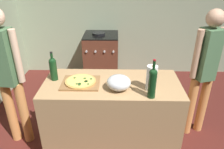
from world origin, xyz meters
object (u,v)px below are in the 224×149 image
at_px(wine_bottle_clear, 53,68).
at_px(person_in_stripes, 8,72).
at_px(pizza, 81,81).
at_px(person_in_red, 204,69).
at_px(mixing_bowl, 119,83).
at_px(stove, 101,57).
at_px(wine_bottle_amber, 152,82).
at_px(paper_towel_roll, 152,78).

bearing_deg(wine_bottle_clear, person_in_stripes, 175.23).
height_order(pizza, person_in_stripes, person_in_stripes).
height_order(wine_bottle_clear, person_in_stripes, person_in_stripes).
relative_size(wine_bottle_clear, person_in_red, 0.20).
height_order(mixing_bowl, stove, mixing_bowl).
distance_m(wine_bottle_clear, stove, 1.93).
xyz_separation_m(pizza, mixing_bowl, (0.41, -0.10, 0.05)).
height_order(stove, person_in_stripes, person_in_stripes).
height_order(mixing_bowl, wine_bottle_amber, wine_bottle_amber).
bearing_deg(stove, person_in_stripes, -118.04).
bearing_deg(pizza, wine_bottle_clear, 163.23).
bearing_deg(paper_towel_roll, person_in_red, 33.06).
bearing_deg(paper_towel_roll, mixing_bowl, 179.64).
xyz_separation_m(wine_bottle_clear, stove, (0.39, 1.79, -0.61)).
relative_size(pizza, stove, 0.35).
bearing_deg(pizza, stove, 87.36).
bearing_deg(wine_bottle_amber, wine_bottle_clear, 161.85).
relative_size(wine_bottle_amber, wine_bottle_clear, 1.20).
height_order(mixing_bowl, person_in_stripes, person_in_stripes).
relative_size(wine_bottle_clear, person_in_stripes, 0.19).
bearing_deg(person_in_red, mixing_bowl, -156.04).
xyz_separation_m(pizza, person_in_stripes, (-0.84, 0.14, 0.03)).
bearing_deg(stove, pizza, -92.64).
height_order(paper_towel_roll, wine_bottle_clear, wine_bottle_clear).
relative_size(mixing_bowl, wine_bottle_amber, 0.63).
distance_m(mixing_bowl, paper_towel_roll, 0.33).
bearing_deg(mixing_bowl, wine_bottle_clear, 164.61).
distance_m(wine_bottle_amber, person_in_stripes, 1.61).
height_order(pizza, stove, pizza).
distance_m(pizza, person_in_red, 1.49).
xyz_separation_m(wine_bottle_amber, person_in_stripes, (-1.56, 0.38, -0.11)).
bearing_deg(person_in_red, person_in_stripes, -174.50).
distance_m(wine_bottle_amber, wine_bottle_clear, 1.08).
bearing_deg(person_in_red, pizza, -166.09).
relative_size(paper_towel_roll, person_in_red, 0.16).
bearing_deg(person_in_stripes, wine_bottle_clear, -4.77).
bearing_deg(wine_bottle_clear, stove, 77.64).
bearing_deg(mixing_bowl, stove, 99.10).
bearing_deg(person_in_stripes, paper_towel_roll, -8.76).
height_order(wine_bottle_amber, person_in_red, person_in_red).
distance_m(wine_bottle_amber, stove, 2.31).
distance_m(pizza, wine_bottle_amber, 0.77).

